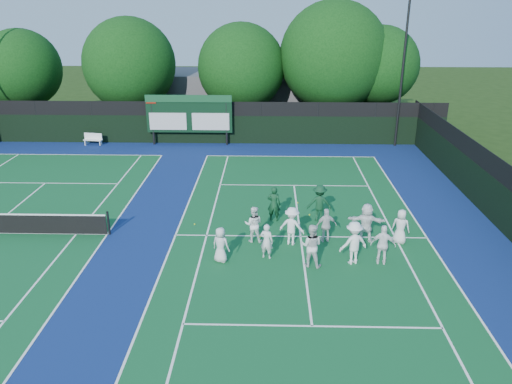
{
  "coord_description": "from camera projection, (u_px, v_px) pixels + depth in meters",
  "views": [
    {
      "loc": [
        -1.43,
        -18.63,
        9.69
      ],
      "look_at": [
        -2.0,
        3.0,
        1.3
      ],
      "focal_mm": 35.0,
      "sensor_mm": 36.0,
      "label": 1
    }
  ],
  "objects": [
    {
      "name": "coach_left",
      "position": [
        274.0,
        204.0,
        23.05
      ],
      "size": [
        0.67,
        0.5,
        1.69
      ],
      "primitive_type": "imported",
      "rotation": [
        0.0,
        0.0,
        2.98
      ],
      "color": "#103C20",
      "rests_on": "ground"
    },
    {
      "name": "ground",
      "position": [
        302.0,
        247.0,
        20.83
      ],
      "size": [
        120.0,
        120.0,
        0.0
      ],
      "primitive_type": "plane",
      "color": "#1B330E",
      "rests_on": "ground"
    },
    {
      "name": "player_back_4",
      "position": [
        401.0,
        227.0,
        20.95
      ],
      "size": [
        0.87,
        0.73,
        1.52
      ],
      "primitive_type": "imported",
      "rotation": [
        0.0,
        0.0,
        2.75
      ],
      "color": "white",
      "rests_on": "ground"
    },
    {
      "name": "tree_c",
      "position": [
        243.0,
        69.0,
        37.45
      ],
      "size": [
        6.54,
        6.54,
        8.19
      ],
      "color": "black",
      "rests_on": "ground"
    },
    {
      "name": "player_front_2",
      "position": [
        311.0,
        245.0,
        19.1
      ],
      "size": [
        0.98,
        0.85,
        1.74
      ],
      "primitive_type": "imported",
      "rotation": [
        0.0,
        0.0,
        2.89
      ],
      "color": "silver",
      "rests_on": "ground"
    },
    {
      "name": "player_back_2",
      "position": [
        326.0,
        225.0,
        21.07
      ],
      "size": [
        0.94,
        0.54,
        1.51
      ],
      "primitive_type": "imported",
      "rotation": [
        0.0,
        0.0,
        3.34
      ],
      "color": "silver",
      "rests_on": "ground"
    },
    {
      "name": "player_front_3",
      "position": [
        354.0,
        243.0,
        19.28
      ],
      "size": [
        1.29,
        0.99,
        1.76
      ],
      "primitive_type": "imported",
      "rotation": [
        0.0,
        0.0,
        3.47
      ],
      "color": "white",
      "rests_on": "ground"
    },
    {
      "name": "tree_e",
      "position": [
        381.0,
        67.0,
        37.12
      ],
      "size": [
        5.78,
        5.78,
        7.99
      ],
      "color": "black",
      "rests_on": "ground"
    },
    {
      "name": "tree_a",
      "position": [
        25.0,
        70.0,
        37.9
      ],
      "size": [
        5.88,
        5.88,
        7.72
      ],
      "color": "black",
      "rests_on": "ground"
    },
    {
      "name": "player_front_1",
      "position": [
        267.0,
        241.0,
        19.72
      ],
      "size": [
        0.63,
        0.51,
        1.48
      ],
      "primitive_type": "imported",
      "rotation": [
        0.0,
        0.0,
        2.81
      ],
      "color": "silver",
      "rests_on": "ground"
    },
    {
      "name": "player_front_0",
      "position": [
        221.0,
        245.0,
        19.46
      ],
      "size": [
        0.84,
        0.71,
        1.46
      ],
      "primitive_type": "imported",
      "rotation": [
        0.0,
        0.0,
        2.72
      ],
      "color": "silver",
      "rests_on": "ground"
    },
    {
      "name": "scoreboard",
      "position": [
        189.0,
        114.0,
        34.74
      ],
      "size": [
        6.0,
        0.21,
        3.55
      ],
      "color": "black",
      "rests_on": "ground"
    },
    {
      "name": "light_pole_right",
      "position": [
        404.0,
        54.0,
        33.0
      ],
      "size": [
        1.2,
        0.3,
        10.12
      ],
      "color": "black",
      "rests_on": "ground"
    },
    {
      "name": "tennis_ball_3",
      "position": [
        195.0,
        224.0,
        22.89
      ],
      "size": [
        0.07,
        0.07,
        0.07
      ],
      "primitive_type": "sphere",
      "color": "#CEEA1B",
      "rests_on": "ground"
    },
    {
      "name": "player_back_0",
      "position": [
        254.0,
        224.0,
        21.08
      ],
      "size": [
        0.81,
        0.65,
        1.6
      ],
      "primitive_type": "imported",
      "rotation": [
        0.0,
        0.0,
        3.08
      ],
      "color": "white",
      "rests_on": "ground"
    },
    {
      "name": "tennis_ball_4",
      "position": [
        298.0,
        203.0,
        25.3
      ],
      "size": [
        0.07,
        0.07,
        0.07
      ],
      "primitive_type": "sphere",
      "color": "#CEEA1B",
      "rests_on": "ground"
    },
    {
      "name": "tree_b",
      "position": [
        132.0,
        66.0,
        37.58
      ],
      "size": [
        6.92,
        6.92,
        8.58
      ],
      "color": "black",
      "rests_on": "ground"
    },
    {
      "name": "clubhouse",
      "position": [
        262.0,
        96.0,
        42.53
      ],
      "size": [
        18.0,
        6.0,
        4.0
      ],
      "primitive_type": "cube",
      "color": "#555559",
      "rests_on": "ground"
    },
    {
      "name": "player_back_1",
      "position": [
        292.0,
        226.0,
        20.82
      ],
      "size": [
        1.22,
        0.95,
        1.67
      ],
      "primitive_type": "imported",
      "rotation": [
        0.0,
        0.0,
        2.79
      ],
      "color": "white",
      "rests_on": "ground"
    },
    {
      "name": "court_apron",
      "position": [
        164.0,
        235.0,
        21.91
      ],
      "size": [
        34.0,
        32.0,
        0.01
      ],
      "primitive_type": "cube",
      "color": "navy",
      "rests_on": "ground"
    },
    {
      "name": "tennis_ball_1",
      "position": [
        310.0,
        215.0,
        23.89
      ],
      "size": [
        0.07,
        0.07,
        0.07
      ],
      "primitive_type": "sphere",
      "color": "#CEEA1B",
      "rests_on": "ground"
    },
    {
      "name": "back_fence",
      "position": [
        205.0,
        125.0,
        35.4
      ],
      "size": [
        34.0,
        0.08,
        3.0
      ],
      "color": "black",
      "rests_on": "ground"
    },
    {
      "name": "tree_d",
      "position": [
        336.0,
        59.0,
        36.99
      ],
      "size": [
        8.03,
        8.03,
        9.77
      ],
      "color": "black",
      "rests_on": "ground"
    },
    {
      "name": "bench",
      "position": [
        93.0,
        139.0,
        35.33
      ],
      "size": [
        1.36,
        0.55,
        0.84
      ],
      "color": "white",
      "rests_on": "ground"
    },
    {
      "name": "player_back_3",
      "position": [
        366.0,
        222.0,
        21.09
      ],
      "size": [
        1.65,
        0.75,
        1.72
      ],
      "primitive_type": "imported",
      "rotation": [
        0.0,
        0.0,
        2.98
      ],
      "color": "white",
      "rests_on": "ground"
    },
    {
      "name": "near_court",
      "position": [
        301.0,
        236.0,
        21.76
      ],
      "size": [
        11.05,
        23.85,
        0.01
      ],
      "color": "#115428",
      "rests_on": "ground"
    },
    {
      "name": "coach_right",
      "position": [
        319.0,
        203.0,
        23.04
      ],
      "size": [
        1.15,
        0.68,
        1.76
      ],
      "primitive_type": "imported",
      "rotation": [
        0.0,
        0.0,
        3.12
      ],
      "color": "#103B21",
      "rests_on": "ground"
    },
    {
      "name": "player_front_4",
      "position": [
        383.0,
        245.0,
        19.25
      ],
      "size": [
        1.02,
        0.58,
        1.64
      ],
      "primitive_type": "imported",
      "rotation": [
        0.0,
        0.0,
        2.95
      ],
      "color": "white",
      "rests_on": "ground"
    },
    {
      "name": "tennis_ball_0",
      "position": [
        260.0,
        237.0,
        21.69
      ],
      "size": [
        0.07,
        0.07,
        0.07
      ],
      "primitive_type": "sphere",
      "color": "#CEEA1B",
      "rests_on": "ground"
    }
  ]
}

